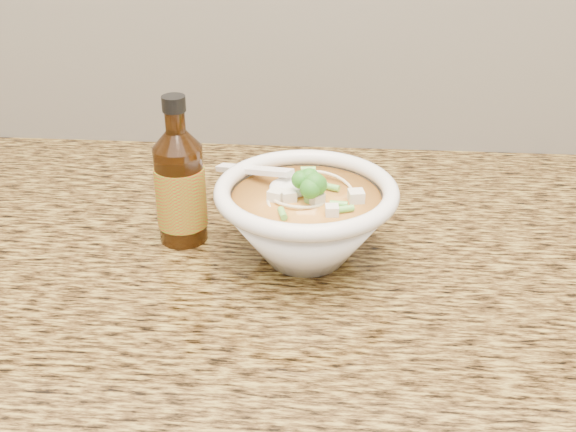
{
  "coord_description": "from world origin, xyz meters",
  "views": [
    {
      "loc": [
        0.0,
        0.96,
        1.33
      ],
      "look_at": [
        -0.05,
        1.66,
        0.95
      ],
      "focal_mm": 45.0,
      "sensor_mm": 36.0,
      "label": 1
    }
  ],
  "objects": [
    {
      "name": "soup_bowl",
      "position": [
        -0.03,
        1.66,
        0.95
      ],
      "size": [
        0.21,
        0.2,
        0.11
      ],
      "rotation": [
        0.0,
        0.0,
        0.3
      ],
      "color": "white",
      "rests_on": "counter_slab"
    },
    {
      "name": "hot_sauce_bottle",
      "position": [
        -0.18,
        1.69,
        0.97
      ],
      "size": [
        0.06,
        0.06,
        0.18
      ],
      "rotation": [
        0.0,
        0.0,
        0.08
      ],
      "color": "#361A07",
      "rests_on": "counter_slab"
    },
    {
      "name": "counter_slab",
      "position": [
        0.0,
        1.68,
        0.88
      ],
      "size": [
        4.0,
        0.68,
        0.04
      ],
      "primitive_type": "cube",
      "color": "olive",
      "rests_on": "cabinet"
    }
  ]
}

